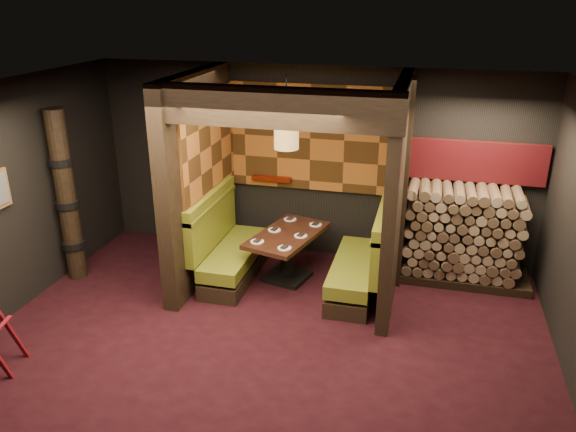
# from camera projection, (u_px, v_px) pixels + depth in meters

# --- Properties ---
(floor) EXTENTS (6.50, 5.50, 0.02)m
(floor) POSITION_uv_depth(u_px,v_px,m) (259.00, 352.00, 6.34)
(floor) COLOR black
(floor) RESTS_ON ground
(ceiling) EXTENTS (6.50, 5.50, 0.02)m
(ceiling) POSITION_uv_depth(u_px,v_px,m) (254.00, 97.00, 5.28)
(ceiling) COLOR black
(ceiling) RESTS_ON ground
(wall_back) EXTENTS (6.50, 0.02, 2.85)m
(wall_back) POSITION_uv_depth(u_px,v_px,m) (313.00, 163.00, 8.30)
(wall_back) COLOR black
(wall_back) RESTS_ON ground
(wall_front) EXTENTS (6.50, 0.02, 2.85)m
(wall_front) POSITION_uv_depth(u_px,v_px,m) (118.00, 418.00, 3.33)
(wall_front) COLOR black
(wall_front) RESTS_ON ground
(partition_left) EXTENTS (0.20, 2.20, 2.85)m
(partition_left) POSITION_uv_depth(u_px,v_px,m) (198.00, 179.00, 7.61)
(partition_left) COLOR black
(partition_left) RESTS_ON floor
(partition_right) EXTENTS (0.15, 2.10, 2.85)m
(partition_right) POSITION_uv_depth(u_px,v_px,m) (396.00, 194.00, 7.04)
(partition_right) COLOR black
(partition_right) RESTS_ON floor
(header_beam) EXTENTS (2.85, 0.18, 0.44)m
(header_beam) POSITION_uv_depth(u_px,v_px,m) (272.00, 108.00, 6.00)
(header_beam) COLOR black
(header_beam) RESTS_ON partition_left
(tapa_back_panel) EXTENTS (2.40, 0.06, 1.55)m
(tapa_back_panel) POSITION_uv_depth(u_px,v_px,m) (311.00, 138.00, 8.11)
(tapa_back_panel) COLOR #9F581F
(tapa_back_panel) RESTS_ON wall_back
(tapa_side_panel) EXTENTS (0.04, 1.85, 1.45)m
(tapa_side_panel) POSITION_uv_depth(u_px,v_px,m) (210.00, 146.00, 7.58)
(tapa_side_panel) COLOR #9F581F
(tapa_side_panel) RESTS_ON partition_left
(lacquer_shelf) EXTENTS (0.60, 0.12, 0.07)m
(lacquer_shelf) POSITION_uv_depth(u_px,v_px,m) (272.00, 178.00, 8.43)
(lacquer_shelf) COLOR #571105
(lacquer_shelf) RESTS_ON wall_back
(booth_bench_left) EXTENTS (0.68, 1.60, 1.14)m
(booth_bench_left) POSITION_uv_depth(u_px,v_px,m) (228.00, 250.00, 7.90)
(booth_bench_left) COLOR black
(booth_bench_left) RESTS_ON floor
(booth_bench_right) EXTENTS (0.68, 1.60, 1.14)m
(booth_bench_right) POSITION_uv_depth(u_px,v_px,m) (362.00, 265.00, 7.46)
(booth_bench_right) COLOR black
(booth_bench_right) RESTS_ON floor
(dining_table) EXTENTS (1.02, 1.46, 0.70)m
(dining_table) POSITION_uv_depth(u_px,v_px,m) (287.00, 249.00, 7.80)
(dining_table) COLOR black
(dining_table) RESTS_ON floor
(place_settings) EXTENTS (0.81, 1.16, 0.03)m
(place_settings) POSITION_uv_depth(u_px,v_px,m) (287.00, 233.00, 7.71)
(place_settings) COLOR white
(place_settings) RESTS_ON dining_table
(pendant_lamp) EXTENTS (0.32, 0.32, 0.94)m
(pendant_lamp) POSITION_uv_depth(u_px,v_px,m) (286.00, 131.00, 7.14)
(pendant_lamp) COLOR #AA7E43
(pendant_lamp) RESTS_ON ceiling
(totem_column) EXTENTS (0.31, 0.31, 2.40)m
(totem_column) POSITION_uv_depth(u_px,v_px,m) (67.00, 198.00, 7.60)
(totem_column) COLOR black
(totem_column) RESTS_ON floor
(firewood_stack) EXTENTS (1.73, 0.70, 1.36)m
(firewood_stack) POSITION_uv_depth(u_px,v_px,m) (469.00, 236.00, 7.67)
(firewood_stack) COLOR black
(firewood_stack) RESTS_ON floor
(mosaic_header) EXTENTS (1.83, 0.10, 0.56)m
(mosaic_header) POSITION_uv_depth(u_px,v_px,m) (476.00, 162.00, 7.61)
(mosaic_header) COLOR maroon
(mosaic_header) RESTS_ON wall_back
(bay_front_post) EXTENTS (0.08, 0.08, 2.85)m
(bay_front_post) POSITION_uv_depth(u_px,v_px,m) (405.00, 188.00, 7.25)
(bay_front_post) COLOR black
(bay_front_post) RESTS_ON floor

